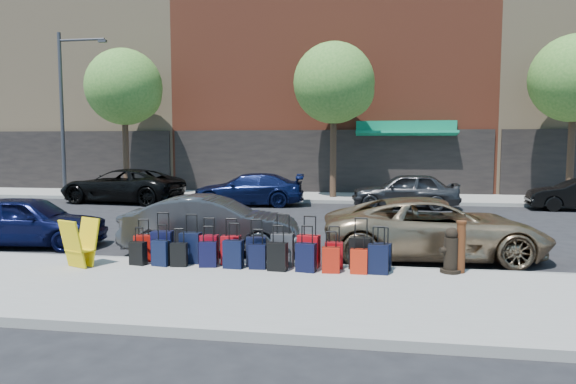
% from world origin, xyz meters
% --- Properties ---
extents(ground, '(120.00, 120.00, 0.00)m').
position_xyz_m(ground, '(0.00, 0.00, 0.00)').
color(ground, black).
rests_on(ground, ground).
extents(sidewalk_near, '(60.00, 4.00, 0.15)m').
position_xyz_m(sidewalk_near, '(0.00, -6.50, 0.07)').
color(sidewalk_near, gray).
rests_on(sidewalk_near, ground).
extents(sidewalk_far, '(60.00, 4.00, 0.15)m').
position_xyz_m(sidewalk_far, '(0.00, 10.00, 0.07)').
color(sidewalk_far, gray).
rests_on(sidewalk_far, ground).
extents(curb_near, '(60.00, 0.08, 0.15)m').
position_xyz_m(curb_near, '(0.00, -4.48, 0.07)').
color(curb_near, gray).
rests_on(curb_near, ground).
extents(curb_far, '(60.00, 0.08, 0.15)m').
position_xyz_m(curb_far, '(0.00, 7.98, 0.07)').
color(curb_far, gray).
rests_on(curb_far, ground).
extents(building_left, '(15.00, 12.12, 16.00)m').
position_xyz_m(building_left, '(-16.00, 17.98, 7.98)').
color(building_left, '#947B5B').
rests_on(building_left, ground).
extents(building_center, '(17.00, 12.85, 20.00)m').
position_xyz_m(building_center, '(0.00, 17.99, 9.98)').
color(building_center, maroon).
rests_on(building_center, ground).
extents(tree_left, '(3.80, 3.80, 7.27)m').
position_xyz_m(tree_left, '(-9.86, 9.50, 5.41)').
color(tree_left, black).
rests_on(tree_left, sidewalk_far).
extents(tree_center, '(3.80, 3.80, 7.27)m').
position_xyz_m(tree_center, '(0.64, 9.50, 5.41)').
color(tree_center, black).
rests_on(tree_center, sidewalk_far).
extents(streetlight, '(2.59, 0.18, 8.00)m').
position_xyz_m(streetlight, '(-12.80, 8.80, 4.66)').
color(streetlight, '#333338').
rests_on(streetlight, sidewalk_far).
extents(suitcase_front_0, '(0.41, 0.28, 0.90)m').
position_xyz_m(suitcase_front_0, '(-2.49, -4.80, 0.43)').
color(suitcase_front_0, '#A2110A').
rests_on(suitcase_front_0, sidewalk_near).
extents(suitcase_front_1, '(0.45, 0.26, 1.05)m').
position_xyz_m(suitcase_front_1, '(-2.07, -4.79, 0.48)').
color(suitcase_front_1, black).
rests_on(suitcase_front_1, sidewalk_near).
extents(suitcase_front_2, '(0.43, 0.25, 1.03)m').
position_xyz_m(suitcase_front_2, '(-1.44, -4.80, 0.47)').
color(suitcase_front_2, black).
rests_on(suitcase_front_2, sidewalk_near).
extents(suitcase_front_3, '(0.41, 0.24, 0.95)m').
position_xyz_m(suitcase_front_3, '(-1.06, -4.77, 0.45)').
color(suitcase_front_3, maroon).
rests_on(suitcase_front_3, sidewalk_near).
extents(suitcase_front_4, '(0.41, 0.25, 0.96)m').
position_xyz_m(suitcase_front_4, '(-0.57, -4.80, 0.45)').
color(suitcase_front_4, '#A30A11').
rests_on(suitcase_front_4, sidewalk_near).
extents(suitcase_front_5, '(0.42, 0.27, 0.96)m').
position_xyz_m(suitcase_front_5, '(-0.03, -4.84, 0.45)').
color(suitcase_front_5, black).
rests_on(suitcase_front_5, sidewalk_near).
extents(suitcase_front_6, '(0.45, 0.25, 1.07)m').
position_xyz_m(suitcase_front_6, '(0.50, -4.77, 0.49)').
color(suitcase_front_6, '#36363A').
rests_on(suitcase_front_6, sidewalk_near).
extents(suitcase_front_7, '(0.47, 0.31, 1.04)m').
position_xyz_m(suitcase_front_7, '(1.04, -4.76, 0.48)').
color(suitcase_front_7, '#AE0B12').
rests_on(suitcase_front_7, sidewalk_near).
extents(suitcase_front_8, '(0.36, 0.21, 0.85)m').
position_xyz_m(suitcase_front_8, '(1.56, -4.80, 0.42)').
color(suitcase_front_8, maroon).
rests_on(suitcase_front_8, sidewalk_near).
extents(suitcase_front_9, '(0.45, 0.29, 1.03)m').
position_xyz_m(suitcase_front_9, '(2.08, -4.76, 0.47)').
color(suitcase_front_9, black).
rests_on(suitcase_front_9, sidewalk_near).
extents(suitcase_front_10, '(0.38, 0.25, 0.86)m').
position_xyz_m(suitcase_front_10, '(2.51, -4.78, 0.42)').
color(suitcase_front_10, black).
rests_on(suitcase_front_10, sidewalk_near).
extents(suitcase_back_0, '(0.35, 0.24, 0.78)m').
position_xyz_m(suitcase_back_0, '(-2.46, -5.13, 0.39)').
color(suitcase_back_0, black).
rests_on(suitcase_back_0, sidewalk_near).
extents(suitcase_back_1, '(0.39, 0.27, 0.85)m').
position_xyz_m(suitcase_back_1, '(-1.95, -5.13, 0.41)').
color(suitcase_back_1, black).
rests_on(suitcase_back_1, sidewalk_near).
extents(suitcase_back_2, '(0.35, 0.23, 0.78)m').
position_xyz_m(suitcase_back_2, '(-1.57, -5.13, 0.39)').
color(suitcase_back_2, black).
rests_on(suitcase_back_2, sidewalk_near).
extents(suitcase_back_3, '(0.38, 0.26, 0.83)m').
position_xyz_m(suitcase_back_3, '(-0.97, -5.08, 0.41)').
color(suitcase_back_3, black).
rests_on(suitcase_back_3, sidewalk_near).
extents(suitcase_back_4, '(0.39, 0.24, 0.91)m').
position_xyz_m(suitcase_back_4, '(-0.44, -5.10, 0.43)').
color(suitcase_back_4, black).
rests_on(suitcase_back_4, sidewalk_near).
extents(suitcase_back_5, '(0.34, 0.21, 0.80)m').
position_xyz_m(suitcase_back_5, '(0.05, -5.08, 0.40)').
color(suitcase_back_5, black).
rests_on(suitcase_back_5, sidewalk_near).
extents(suitcase_back_6, '(0.39, 0.25, 0.90)m').
position_xyz_m(suitcase_back_6, '(0.47, -5.16, 0.43)').
color(suitcase_back_6, black).
rests_on(suitcase_back_6, sidewalk_near).
extents(suitcase_back_7, '(0.41, 0.28, 0.91)m').
position_xyz_m(suitcase_back_7, '(1.04, -5.16, 0.43)').
color(suitcase_back_7, black).
rests_on(suitcase_back_7, sidewalk_near).
extents(suitcase_back_8, '(0.35, 0.21, 0.81)m').
position_xyz_m(suitcase_back_8, '(1.52, -5.16, 0.40)').
color(suitcase_back_8, '#A1180A').
rests_on(suitcase_back_8, sidewalk_near).
extents(suitcase_back_9, '(0.33, 0.19, 0.77)m').
position_xyz_m(suitcase_back_9, '(2.06, -5.15, 0.39)').
color(suitcase_back_9, '#B3200B').
rests_on(suitcase_back_9, sidewalk_near).
extents(suitcase_back_10, '(0.40, 0.25, 0.92)m').
position_xyz_m(suitcase_back_10, '(2.43, -5.11, 0.44)').
color(suitcase_back_10, black).
rests_on(suitcase_back_10, sidewalk_near).
extents(fire_hydrant, '(0.45, 0.40, 0.88)m').
position_xyz_m(fire_hydrant, '(3.81, -4.78, 0.56)').
color(fire_hydrant, black).
rests_on(fire_hydrant, sidewalk_near).
extents(bollard, '(0.19, 0.19, 1.01)m').
position_xyz_m(bollard, '(4.00, -4.78, 0.67)').
color(bollard, '#38190C').
rests_on(bollard, sidewalk_near).
extents(display_rack, '(0.73, 0.76, 0.97)m').
position_xyz_m(display_rack, '(-3.53, -5.48, 0.63)').
color(display_rack, yellow).
rests_on(display_rack, sidewalk_near).
extents(car_near_0, '(4.05, 1.96, 1.33)m').
position_xyz_m(car_near_0, '(-6.45, -3.07, 0.67)').
color(car_near_0, black).
rests_on(car_near_0, ground).
extents(car_near_1, '(4.35, 1.94, 1.39)m').
position_xyz_m(car_near_1, '(-1.51, -3.10, 0.69)').
color(car_near_1, '#37373A').
rests_on(car_near_1, ground).
extents(car_near_2, '(5.25, 2.77, 1.41)m').
position_xyz_m(car_near_2, '(3.73, -2.86, 0.70)').
color(car_near_2, '#977C5C').
rests_on(car_near_2, ground).
extents(car_far_0, '(5.77, 3.08, 1.54)m').
position_xyz_m(car_far_0, '(-8.91, 6.84, 0.77)').
color(car_far_0, black).
rests_on(car_far_0, ground).
extents(car_far_1, '(5.02, 2.49, 1.40)m').
position_xyz_m(car_far_1, '(-2.96, 6.63, 0.70)').
color(car_far_1, '#0D153A').
rests_on(car_far_1, ground).
extents(car_far_2, '(4.37, 1.76, 1.49)m').
position_xyz_m(car_far_2, '(3.68, 6.72, 0.74)').
color(car_far_2, '#323234').
rests_on(car_far_2, ground).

